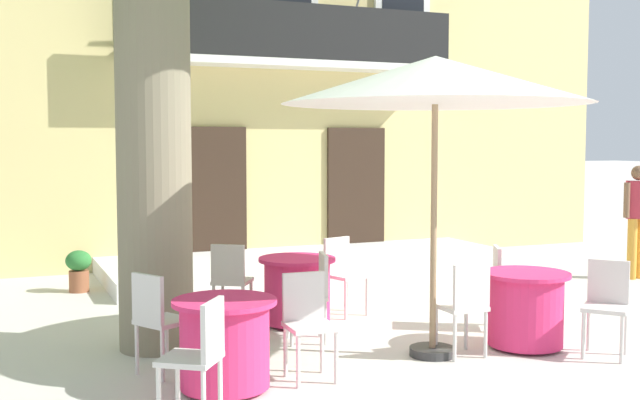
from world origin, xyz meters
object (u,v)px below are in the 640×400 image
at_px(cafe_table_front, 297,290).
at_px(cafe_umbrella, 435,82).
at_px(cafe_chair_front_0, 342,270).
at_px(cafe_table_middle, 225,343).
at_px(cafe_chair_front_2, 313,290).
at_px(cafe_chair_near_tree_0, 465,302).
at_px(cafe_chair_near_tree_2, 506,281).
at_px(cafe_chair_middle_0, 199,352).
at_px(pedestrian_near_entrance, 638,215).
at_px(cafe_table_near_tree, 525,309).
at_px(cafe_chair_near_tree_1, 607,301).
at_px(cafe_chair_front_1, 231,277).
at_px(cafe_chair_middle_2, 157,316).
at_px(cafe_chair_middle_1, 307,318).
at_px(ground_planter_left, 79,268).

bearing_deg(cafe_table_front, cafe_umbrella, -66.39).
bearing_deg(cafe_chair_front_0, cafe_table_middle, -133.20).
height_order(cafe_chair_front_0, cafe_chair_front_2, same).
distance_m(cafe_chair_near_tree_0, cafe_chair_near_tree_2, 1.28).
xyz_separation_m(cafe_chair_middle_0, pedestrian_near_entrance, (7.51, 3.32, 0.43)).
height_order(cafe_chair_near_tree_0, cafe_chair_near_tree_2, same).
bearing_deg(cafe_umbrella, cafe_table_front, 113.61).
distance_m(cafe_table_near_tree, pedestrian_near_entrance, 4.78).
distance_m(cafe_table_near_tree, cafe_chair_near_tree_1, 0.77).
xyz_separation_m(cafe_chair_near_tree_1, cafe_table_front, (-2.28, 2.32, -0.14)).
bearing_deg(cafe_chair_front_1, cafe_chair_middle_2, -124.88).
relative_size(cafe_chair_near_tree_0, cafe_chair_front_1, 1.00).
distance_m(cafe_chair_near_tree_0, cafe_chair_middle_0, 2.84).
distance_m(cafe_chair_near_tree_0, cafe_chair_middle_1, 1.62).
bearing_deg(cafe_chair_middle_2, cafe_chair_middle_1, -25.82).
xyz_separation_m(cafe_chair_near_tree_1, cafe_chair_front_2, (-2.39, 1.57, 0.00)).
relative_size(cafe_chair_near_tree_1, ground_planter_left, 1.59).
bearing_deg(cafe_chair_front_2, cafe_chair_middle_2, -162.16).
distance_m(cafe_chair_front_1, cafe_chair_front_2, 1.23).
xyz_separation_m(cafe_chair_middle_0, cafe_chair_front_1, (1.09, 2.91, 0.00)).
bearing_deg(cafe_chair_near_tree_2, cafe_table_near_tree, -112.03).
distance_m(cafe_chair_near_tree_2, cafe_chair_front_2, 2.16).
distance_m(cafe_chair_middle_0, cafe_chair_front_1, 3.11).
relative_size(cafe_table_near_tree, cafe_chair_front_2, 0.95).
relative_size(cafe_table_front, cafe_umbrella, 0.30).
bearing_deg(cafe_chair_middle_2, cafe_chair_near_tree_2, 3.02).
relative_size(cafe_chair_near_tree_1, cafe_chair_front_1, 1.00).
height_order(cafe_chair_front_1, pedestrian_near_entrance, pedestrian_near_entrance).
xyz_separation_m(cafe_chair_near_tree_2, pedestrian_near_entrance, (3.73, 1.85, 0.43)).
relative_size(cafe_chair_near_tree_0, cafe_umbrella, 0.31).
height_order(cafe_chair_near_tree_2, pedestrian_near_entrance, pedestrian_near_entrance).
relative_size(cafe_table_middle, cafe_chair_front_1, 0.95).
bearing_deg(cafe_chair_near_tree_2, cafe_chair_middle_1, -163.73).
distance_m(cafe_chair_front_1, ground_planter_left, 2.96).
distance_m(cafe_chair_front_0, ground_planter_left, 3.83).
height_order(cafe_chair_middle_1, cafe_chair_middle_2, same).
bearing_deg(cafe_umbrella, cafe_chair_middle_0, -160.58).
bearing_deg(cafe_chair_middle_2, pedestrian_near_entrance, 15.16).
distance_m(cafe_chair_middle_1, cafe_chair_middle_2, 1.31).
xyz_separation_m(cafe_chair_middle_1, cafe_chair_front_2, (0.52, 1.12, 0.00)).
relative_size(cafe_chair_middle_2, cafe_chair_front_1, 1.00).
height_order(cafe_chair_middle_0, cafe_chair_middle_1, same).
xyz_separation_m(cafe_table_near_tree, cafe_chair_middle_1, (-2.37, -0.08, 0.14)).
xyz_separation_m(cafe_table_near_tree, cafe_chair_middle_0, (-3.50, -0.78, 0.14)).
xyz_separation_m(cafe_chair_near_tree_1, cafe_chair_middle_1, (-2.91, 0.45, 0.00)).
distance_m(cafe_chair_middle_1, cafe_table_front, 1.97).
distance_m(cafe_table_front, pedestrian_near_entrance, 5.83).
relative_size(cafe_table_near_tree, cafe_chair_middle_0, 0.95).
relative_size(cafe_chair_front_2, cafe_umbrella, 0.31).
xyz_separation_m(cafe_chair_front_0, cafe_chair_front_1, (-1.36, 0.05, 0.00)).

